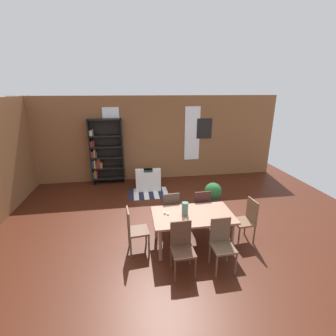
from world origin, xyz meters
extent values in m
plane|color=#411A0D|center=(0.00, 0.00, 0.00)|extent=(10.52, 10.52, 0.00)
cube|color=brown|center=(0.00, 3.51, 1.49)|extent=(9.09, 0.12, 2.97)
cube|color=white|center=(-1.42, 3.44, 1.63)|extent=(0.55, 0.02, 1.93)
cube|color=white|center=(1.42, 3.44, 1.63)|extent=(0.55, 0.02, 1.93)
cube|color=#8E5E49|center=(0.40, -0.71, 0.71)|extent=(1.64, 0.94, 0.04)
cylinder|color=#8E5E49|center=(-0.32, -1.08, 0.35)|extent=(0.07, 0.07, 0.69)
cylinder|color=#8E5E49|center=(1.12, -1.08, 0.35)|extent=(0.07, 0.07, 0.69)
cylinder|color=#8E5E49|center=(-0.32, -0.34, 0.35)|extent=(0.07, 0.07, 0.69)
cylinder|color=#8E5E49|center=(1.12, -0.34, 0.35)|extent=(0.07, 0.07, 0.69)
cylinder|color=#4C7266|center=(0.23, -0.71, 0.87)|extent=(0.13, 0.13, 0.28)
cylinder|color=silver|center=(-0.17, -0.61, 0.75)|extent=(0.04, 0.04, 0.05)
cylinder|color=silver|center=(-0.11, -0.65, 0.75)|extent=(0.04, 0.04, 0.04)
cylinder|color=silver|center=(0.19, -0.93, 0.75)|extent=(0.04, 0.04, 0.03)
cube|color=brown|center=(-0.72, -0.71, 0.45)|extent=(0.44, 0.44, 0.04)
cube|color=brown|center=(-0.91, -0.73, 0.70)|extent=(0.07, 0.38, 0.50)
cylinder|color=brown|center=(-0.53, -0.87, 0.21)|extent=(0.04, 0.04, 0.43)
cylinder|color=brown|center=(-0.56, -0.52, 0.21)|extent=(0.04, 0.04, 0.43)
cylinder|color=brown|center=(-0.89, -0.91, 0.21)|extent=(0.04, 0.04, 0.43)
cylinder|color=brown|center=(-0.92, -0.55, 0.21)|extent=(0.04, 0.04, 0.43)
cube|color=#46392F|center=(0.03, 0.06, 0.45)|extent=(0.44, 0.44, 0.04)
cube|color=#46392F|center=(0.05, -0.12, 0.70)|extent=(0.38, 0.07, 0.50)
cylinder|color=#46392F|center=(0.19, 0.26, 0.21)|extent=(0.04, 0.04, 0.43)
cylinder|color=#46392F|center=(-0.17, 0.22, 0.21)|extent=(0.04, 0.04, 0.43)
cylinder|color=#46392F|center=(0.22, -0.10, 0.21)|extent=(0.04, 0.04, 0.43)
cylinder|color=#46392F|center=(-0.13, -0.14, 0.21)|extent=(0.04, 0.04, 0.43)
cube|color=brown|center=(0.77, -1.48, 0.45)|extent=(0.41, 0.41, 0.04)
cube|color=brown|center=(0.76, -1.30, 0.70)|extent=(0.38, 0.04, 0.50)
cylinder|color=brown|center=(0.59, -1.67, 0.21)|extent=(0.04, 0.04, 0.43)
cylinder|color=brown|center=(0.95, -1.66, 0.21)|extent=(0.04, 0.04, 0.43)
cylinder|color=brown|center=(0.58, -1.31, 0.21)|extent=(0.04, 0.04, 0.43)
cylinder|color=brown|center=(0.94, -1.30, 0.21)|extent=(0.04, 0.04, 0.43)
cube|color=brown|center=(1.52, -0.71, 0.45)|extent=(0.43, 0.43, 0.04)
cube|color=brown|center=(1.70, -0.70, 0.70)|extent=(0.06, 0.38, 0.50)
cylinder|color=brown|center=(1.32, -0.55, 0.21)|extent=(0.04, 0.04, 0.43)
cylinder|color=brown|center=(1.36, -0.91, 0.21)|extent=(0.04, 0.04, 0.43)
cylinder|color=brown|center=(1.68, -0.52, 0.21)|extent=(0.04, 0.04, 0.43)
cylinder|color=brown|center=(1.71, -0.88, 0.21)|extent=(0.04, 0.04, 0.43)
cube|color=#3E1E1C|center=(0.77, 0.06, 0.45)|extent=(0.42, 0.42, 0.04)
cube|color=#3E1E1C|center=(0.77, -0.13, 0.70)|extent=(0.38, 0.05, 0.50)
cylinder|color=#3E1E1C|center=(0.94, 0.25, 0.21)|extent=(0.04, 0.04, 0.43)
cylinder|color=#3E1E1C|center=(0.58, 0.23, 0.21)|extent=(0.04, 0.04, 0.43)
cylinder|color=#3E1E1C|center=(0.95, -0.11, 0.21)|extent=(0.04, 0.04, 0.43)
cylinder|color=#3E1E1C|center=(0.59, -0.13, 0.21)|extent=(0.04, 0.04, 0.43)
cube|color=#4F2F20|center=(0.03, -1.48, 0.45)|extent=(0.41, 0.41, 0.04)
cube|color=#4F2F20|center=(0.02, -1.30, 0.70)|extent=(0.38, 0.04, 0.50)
cylinder|color=#4F2F20|center=(-0.15, -1.67, 0.21)|extent=(0.04, 0.04, 0.43)
cylinder|color=#4F2F20|center=(0.21, -1.66, 0.21)|extent=(0.04, 0.04, 0.43)
cylinder|color=#4F2F20|center=(-0.16, -1.31, 0.21)|extent=(0.04, 0.04, 0.43)
cylinder|color=#4F2F20|center=(0.20, -1.30, 0.21)|extent=(0.04, 0.04, 0.43)
cube|color=black|center=(-2.16, 3.24, 1.12)|extent=(0.04, 0.32, 2.24)
cube|color=black|center=(-1.08, 3.24, 1.12)|extent=(0.04, 0.32, 2.24)
cube|color=black|center=(-1.62, 3.40, 1.12)|extent=(1.12, 0.01, 2.24)
cube|color=black|center=(-1.62, 3.24, 0.19)|extent=(1.08, 0.32, 0.04)
cube|color=#33724C|center=(-2.12, 3.24, 0.31)|extent=(0.03, 0.22, 0.21)
cube|color=orange|center=(-2.07, 3.24, 0.35)|extent=(0.04, 0.16, 0.28)
cube|color=#B22D28|center=(-2.02, 3.24, 0.35)|extent=(0.03, 0.21, 0.29)
cube|color=black|center=(-1.62, 3.24, 0.56)|extent=(1.08, 0.32, 0.04)
cube|color=#284C8C|center=(-2.11, 3.24, 0.72)|extent=(0.05, 0.22, 0.27)
cube|color=gold|center=(-2.05, 3.24, 0.73)|extent=(0.04, 0.24, 0.29)
cube|color=#B22D28|center=(-2.00, 3.24, 0.69)|extent=(0.03, 0.24, 0.22)
cube|color=#B22D28|center=(-1.96, 3.24, 0.73)|extent=(0.04, 0.18, 0.30)
cube|color=#33724C|center=(-1.92, 3.24, 0.74)|extent=(0.04, 0.17, 0.31)
cube|color=#B22D28|center=(-1.88, 3.24, 0.74)|extent=(0.03, 0.25, 0.32)
cube|color=orange|center=(-1.83, 3.24, 0.68)|extent=(0.04, 0.27, 0.19)
cube|color=black|center=(-1.62, 3.24, 0.93)|extent=(1.08, 0.32, 0.04)
cube|color=#B22D28|center=(-2.12, 3.24, 1.06)|extent=(0.04, 0.22, 0.21)
cube|color=#4C4C51|center=(-2.08, 3.24, 1.06)|extent=(0.03, 0.18, 0.20)
cube|color=orange|center=(-2.03, 3.24, 1.10)|extent=(0.04, 0.18, 0.28)
cube|color=#4C4C51|center=(-1.98, 3.24, 1.07)|extent=(0.03, 0.22, 0.24)
cube|color=black|center=(-1.62, 3.24, 1.31)|extent=(1.08, 0.32, 0.04)
cube|color=#4C4C51|center=(-2.12, 3.24, 1.42)|extent=(0.04, 0.19, 0.18)
cube|color=#B22D28|center=(-2.07, 3.24, 1.44)|extent=(0.03, 0.21, 0.22)
cube|color=#B22D28|center=(-2.03, 3.24, 1.44)|extent=(0.03, 0.17, 0.23)
cube|color=black|center=(-1.62, 3.24, 1.68)|extent=(1.08, 0.32, 0.04)
cube|color=gold|center=(-2.12, 3.24, 1.79)|extent=(0.04, 0.18, 0.18)
cube|color=white|center=(-2.07, 3.24, 1.79)|extent=(0.05, 0.22, 0.18)
cube|color=#4C4C51|center=(-2.02, 3.24, 1.81)|extent=(0.03, 0.16, 0.21)
cube|color=black|center=(-1.62, 3.24, 2.22)|extent=(1.08, 0.32, 0.04)
cube|color=silver|center=(-0.28, 2.60, 0.20)|extent=(0.83, 0.83, 0.40)
cube|color=silver|center=(-0.29, 2.28, 0.57)|extent=(0.81, 0.19, 0.35)
cube|color=silver|center=(0.06, 2.59, 0.48)|extent=(0.15, 0.72, 0.15)
cube|color=silver|center=(-0.62, 2.62, 0.48)|extent=(0.15, 0.72, 0.15)
cube|color=#19382D|center=(-0.29, 2.28, 0.71)|extent=(0.29, 0.18, 0.08)
cylinder|color=#333338|center=(1.47, 1.08, 0.10)|extent=(0.31, 0.31, 0.19)
sphere|color=#235B2D|center=(1.47, 1.08, 0.39)|extent=(0.49, 0.49, 0.49)
cube|color=#1E1E33|center=(-0.86, 2.09, 0.00)|extent=(0.16, 0.91, 0.01)
cube|color=white|center=(-0.70, 2.09, 0.00)|extent=(0.16, 0.91, 0.01)
cube|color=#1E1E33|center=(-0.55, 2.09, 0.00)|extent=(0.16, 0.91, 0.01)
cube|color=white|center=(-0.39, 2.09, 0.00)|extent=(0.16, 0.91, 0.01)
cube|color=#1E1E33|center=(-0.24, 2.09, 0.00)|extent=(0.16, 0.91, 0.01)
cube|color=white|center=(-0.08, 2.09, 0.00)|extent=(0.16, 0.91, 0.01)
cube|color=#1E1E33|center=(0.08, 2.09, 0.00)|extent=(0.16, 0.91, 0.01)
cube|color=white|center=(0.23, 2.09, 0.00)|extent=(0.16, 0.91, 0.01)
cube|color=black|center=(1.86, 3.44, 1.81)|extent=(0.56, 0.03, 0.72)
camera|label=1|loc=(-0.77, -4.92, 3.15)|focal=25.53mm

